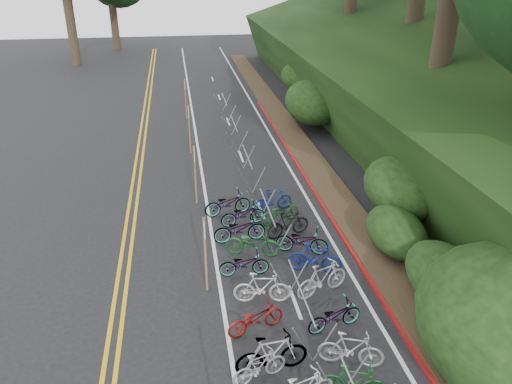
{
  "coord_description": "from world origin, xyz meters",
  "views": [
    {
      "loc": [
        0.09,
        -7.54,
        9.18
      ],
      "look_at": [
        2.74,
        8.95,
        1.3
      ],
      "focal_mm": 35.0,
      "sensor_mm": 36.0,
      "label": 1
    }
  ],
  "objects": [
    {
      "name": "signposts_rest",
      "position": [
        0.6,
        14.0,
        1.43
      ],
      "size": [
        0.08,
        18.4,
        2.5
      ],
      "color": "brown",
      "rests_on": "ground"
    },
    {
      "name": "bike_front",
      "position": [
        1.58,
        1.22,
        0.43
      ],
      "size": [
        0.82,
        1.48,
        0.86
      ],
      "primitive_type": "imported",
      "rotation": [
        0.0,
        0.0,
        1.89
      ],
      "color": "#9E9EA3",
      "rests_on": "ground"
    },
    {
      "name": "embankment",
      "position": [
        12.96,
        19.04,
        2.57
      ],
      "size": [
        14.3,
        48.14,
        9.11
      ],
      "color": "black",
      "rests_on": "ground"
    },
    {
      "name": "bike_valet",
      "position": [
        2.91,
        3.58,
        0.49
      ],
      "size": [
        3.37,
        14.79,
        1.1
      ],
      "color": "#9E9EA3",
      "rests_on": "ground"
    },
    {
      "name": "road_markings",
      "position": [
        0.63,
        10.1,
        0.0
      ],
      "size": [
        7.47,
        80.0,
        0.01
      ],
      "color": "gold",
      "rests_on": "ground"
    },
    {
      "name": "bike_racks_rest",
      "position": [
        3.0,
        13.0,
        0.85
      ],
      "size": [
        1.14,
        23.0,
        1.17
      ],
      "color": "gray",
      "rests_on": "ground"
    },
    {
      "name": "red_curb",
      "position": [
        5.7,
        12.0,
        0.05
      ],
      "size": [
        0.25,
        28.0,
        0.1
      ],
      "primitive_type": "cube",
      "color": "maroon",
      "rests_on": "ground"
    }
  ]
}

